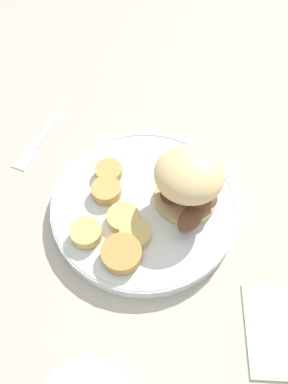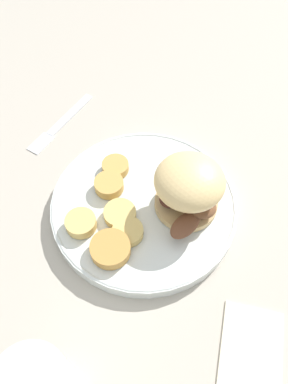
# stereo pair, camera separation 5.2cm
# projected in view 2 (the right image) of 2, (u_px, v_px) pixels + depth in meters

# --- Properties ---
(ground_plane) EXTENTS (4.00, 4.00, 0.00)m
(ground_plane) POSITION_uv_depth(u_px,v_px,m) (144.00, 210.00, 0.56)
(ground_plane) COLOR #B2A899
(dinner_plate) EXTENTS (0.27, 0.27, 0.02)m
(dinner_plate) POSITION_uv_depth(u_px,v_px,m) (144.00, 205.00, 0.55)
(dinner_plate) COLOR silver
(dinner_plate) RESTS_ON ground_plane
(sandwich) EXTENTS (0.09, 0.12, 0.09)m
(sandwich) POSITION_uv_depth(u_px,v_px,m) (189.00, 188.00, 0.50)
(sandwich) COLOR tan
(sandwich) RESTS_ON dinner_plate
(potato_round_0) EXTENTS (0.05, 0.05, 0.01)m
(potato_round_0) POSITION_uv_depth(u_px,v_px,m) (120.00, 214.00, 0.53)
(potato_round_0) COLOR #DBB766
(potato_round_0) RESTS_ON dinner_plate
(potato_round_1) EXTENTS (0.04, 0.04, 0.01)m
(potato_round_1) POSITION_uv_depth(u_px,v_px,m) (115.00, 167.00, 0.57)
(potato_round_1) COLOR tan
(potato_round_1) RESTS_ON dinner_plate
(potato_round_2) EXTENTS (0.05, 0.05, 0.02)m
(potato_round_2) POSITION_uv_depth(u_px,v_px,m) (110.00, 249.00, 0.49)
(potato_round_2) COLOR #BC8942
(potato_round_2) RESTS_ON dinner_plate
(potato_round_3) EXTENTS (0.04, 0.04, 0.02)m
(potato_round_3) POSITION_uv_depth(u_px,v_px,m) (81.00, 223.00, 0.52)
(potato_round_3) COLOR #DBB766
(potato_round_3) RESTS_ON dinner_plate
(potato_round_4) EXTENTS (0.04, 0.04, 0.01)m
(potato_round_4) POSITION_uv_depth(u_px,v_px,m) (128.00, 232.00, 0.51)
(potato_round_4) COLOR #DBB766
(potato_round_4) RESTS_ON dinner_plate
(potato_round_5) EXTENTS (0.04, 0.04, 0.02)m
(potato_round_5) POSITION_uv_depth(u_px,v_px,m) (109.00, 185.00, 0.55)
(potato_round_5) COLOR tan
(potato_round_5) RESTS_ON dinner_plate
(fork) EXTENTS (0.11, 0.14, 0.00)m
(fork) POSITION_uv_depth(u_px,v_px,m) (61.00, 123.00, 0.66)
(fork) COLOR silver
(fork) RESTS_ON ground_plane
(napkin) EXTENTS (0.10, 0.13, 0.01)m
(napkin) POSITION_uv_depth(u_px,v_px,m) (252.00, 353.00, 0.45)
(napkin) COLOR beige
(napkin) RESTS_ON ground_plane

